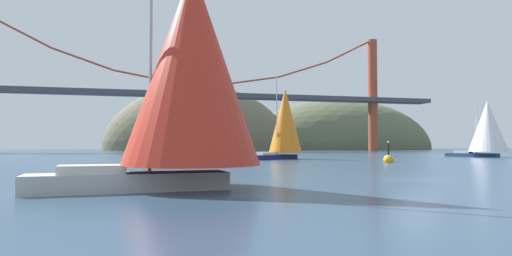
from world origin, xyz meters
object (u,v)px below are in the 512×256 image
(sailboat_orange_sail, at_px, (284,122))
(sailboat_green_sail, at_px, (154,126))
(sailboat_scarlet_sail, at_px, (189,69))
(channel_buoy, at_px, (388,159))
(sailboat_white_mainsail, at_px, (487,127))

(sailboat_orange_sail, relative_size, sailboat_green_sail, 1.39)
(sailboat_green_sail, bearing_deg, sailboat_scarlet_sail, -88.88)
(sailboat_green_sail, distance_m, channel_buoy, 27.70)
(sailboat_scarlet_sail, height_order, channel_buoy, sailboat_scarlet_sail)
(sailboat_green_sail, xyz_separation_m, channel_buoy, (25.15, -10.97, -3.81))
(sailboat_white_mainsail, bearing_deg, sailboat_green_sail, -175.93)
(sailboat_white_mainsail, distance_m, channel_buoy, 30.90)
(sailboat_orange_sail, distance_m, sailboat_green_sail, 17.84)
(channel_buoy, bearing_deg, sailboat_white_mainsail, 28.66)
(sailboat_white_mainsail, relative_size, channel_buoy, 3.82)
(sailboat_green_sail, bearing_deg, sailboat_white_mainsail, 4.07)
(sailboat_green_sail, bearing_deg, channel_buoy, -23.56)
(sailboat_orange_sail, bearing_deg, channel_buoy, -61.23)
(sailboat_white_mainsail, height_order, channel_buoy, sailboat_white_mainsail)
(sailboat_orange_sail, xyz_separation_m, sailboat_green_sail, (-17.60, -2.78, -0.88))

